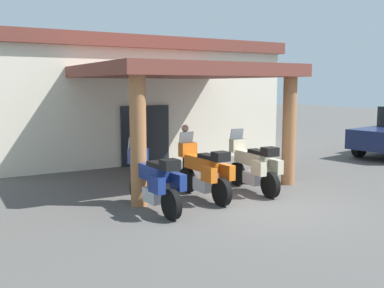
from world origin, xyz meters
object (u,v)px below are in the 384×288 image
motorcycle_blue (154,181)px  pedestrian (185,147)px  motorcycle_orange (204,171)px  motel_building (113,98)px  motorcycle_cream (254,166)px

motorcycle_blue → pedestrian: (2.43, 2.79, 0.24)m
motorcycle_orange → motel_building: bearing=-6.6°
motel_building → pedestrian: 6.03m
motorcycle_blue → pedestrian: size_ratio=1.36×
motorcycle_cream → pedestrian: size_ratio=1.36×
motorcycle_orange → motorcycle_cream: 1.54m
motel_building → motorcycle_orange: 8.54m
motel_building → motorcycle_orange: (-0.87, -8.34, -1.60)m
motorcycle_blue → motel_building: bearing=-17.9°
motorcycle_orange → pedestrian: 2.63m
motel_building → pedestrian: (0.02, -5.88, -1.37)m
motorcycle_cream → pedestrian: 2.58m
motel_building → pedestrian: size_ratio=7.75×
motorcycle_orange → pedestrian: size_ratio=1.36×
motorcycle_orange → motorcycle_cream: size_ratio=1.00×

